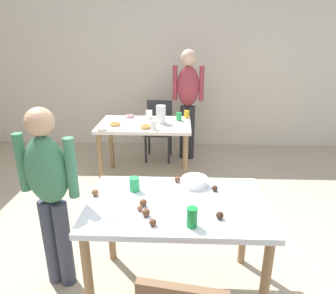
# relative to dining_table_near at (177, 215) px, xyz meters

# --- Properties ---
(ground_plane) EXTENTS (6.40, 6.40, 0.00)m
(ground_plane) POSITION_rel_dining_table_near_xyz_m (-0.00, 0.12, -0.65)
(ground_plane) COLOR tan
(wall_back) EXTENTS (6.40, 0.10, 2.60)m
(wall_back) POSITION_rel_dining_table_near_xyz_m (-0.00, 3.32, 0.65)
(wall_back) COLOR beige
(wall_back) RESTS_ON ground_plane
(dining_table_near) EXTENTS (1.21, 0.77, 0.75)m
(dining_table_near) POSITION_rel_dining_table_near_xyz_m (0.00, 0.00, 0.00)
(dining_table_near) COLOR silver
(dining_table_near) RESTS_ON ground_plane
(dining_table_far) EXTENTS (1.16, 0.75, 0.75)m
(dining_table_far) POSITION_rel_dining_table_near_xyz_m (-0.43, 1.93, -0.00)
(dining_table_far) COLOR silver
(dining_table_far) RESTS_ON ground_plane
(chair_far_table) EXTENTS (0.42, 0.42, 0.87)m
(chair_far_table) POSITION_rel_dining_table_near_xyz_m (-0.30, 2.66, -0.15)
(chair_far_table) COLOR #2D2D33
(chair_far_table) RESTS_ON ground_plane
(person_girl_near) EXTENTS (0.45, 0.26, 1.38)m
(person_girl_near) POSITION_rel_dining_table_near_xyz_m (-0.88, 0.05, 0.17)
(person_girl_near) COLOR #383D4C
(person_girl_near) RESTS_ON ground_plane
(person_adult_far) EXTENTS (0.46, 0.24, 1.61)m
(person_adult_far) POSITION_rel_dining_table_near_xyz_m (0.12, 2.64, 0.33)
(person_adult_far) COLOR #28282D
(person_adult_far) RESTS_ON ground_plane
(mixing_bowl) EXTENTS (0.19, 0.19, 0.06)m
(mixing_bowl) POSITION_rel_dining_table_near_xyz_m (0.13, 0.25, 0.13)
(mixing_bowl) COLOR white
(mixing_bowl) RESTS_ON dining_table_near
(soda_can) EXTENTS (0.07, 0.07, 0.12)m
(soda_can) POSITION_rel_dining_table_near_xyz_m (0.09, -0.27, 0.16)
(soda_can) COLOR #198438
(soda_can) RESTS_ON dining_table_near
(fork_near) EXTENTS (0.17, 0.02, 0.01)m
(fork_near) POSITION_rel_dining_table_near_xyz_m (-0.33, -0.24, 0.10)
(fork_near) COLOR silver
(fork_near) RESTS_ON dining_table_near
(cup_near_0) EXTENTS (0.07, 0.07, 0.10)m
(cup_near_0) POSITION_rel_dining_table_near_xyz_m (-0.31, 0.15, 0.15)
(cup_near_0) COLOR green
(cup_near_0) RESTS_ON dining_table_near
(cake_ball_0) EXTENTS (0.05, 0.05, 0.05)m
(cake_ball_0) POSITION_rel_dining_table_near_xyz_m (0.26, -0.19, 0.13)
(cake_ball_0) COLOR #3D2319
(cake_ball_0) RESTS_ON dining_table_near
(cake_ball_1) EXTENTS (0.05, 0.05, 0.05)m
(cake_ball_1) POSITION_rel_dining_table_near_xyz_m (-0.14, -0.28, 0.12)
(cake_ball_1) COLOR brown
(cake_ball_1) RESTS_ON dining_table_near
(cake_ball_2) EXTENTS (0.05, 0.05, 0.05)m
(cake_ball_2) POSITION_rel_dining_table_near_xyz_m (-0.22, -0.06, 0.13)
(cake_ball_2) COLOR brown
(cake_ball_2) RESTS_ON dining_table_near
(cake_ball_3) EXTENTS (0.05, 0.05, 0.05)m
(cake_ball_3) POSITION_rel_dining_table_near_xyz_m (-0.19, -0.18, 0.13)
(cake_ball_3) COLOR brown
(cake_ball_3) RESTS_ON dining_table_near
(cake_ball_4) EXTENTS (0.04, 0.04, 0.04)m
(cake_ball_4) POSITION_rel_dining_table_near_xyz_m (0.27, 0.17, 0.12)
(cake_ball_4) COLOR #3D2319
(cake_ball_4) RESTS_ON dining_table_near
(cake_ball_5) EXTENTS (0.04, 0.04, 0.04)m
(cake_ball_5) POSITION_rel_dining_table_near_xyz_m (-0.24, -0.12, 0.12)
(cake_ball_5) COLOR brown
(cake_ball_5) RESTS_ON dining_table_near
(cake_ball_6) EXTENTS (0.05, 0.05, 0.05)m
(cake_ball_6) POSITION_rel_dining_table_near_xyz_m (-0.57, 0.07, 0.13)
(cake_ball_6) COLOR brown
(cake_ball_6) RESTS_ON dining_table_near
(cake_ball_7) EXTENTS (0.05, 0.05, 0.05)m
(cake_ball_7) POSITION_rel_dining_table_near_xyz_m (0.00, 0.30, 0.12)
(cake_ball_7) COLOR brown
(cake_ball_7) RESTS_ON dining_table_near
(pitcher_far) EXTENTS (0.12, 0.12, 0.23)m
(pitcher_far) POSITION_rel_dining_table_near_xyz_m (-0.23, 1.95, 0.21)
(pitcher_far) COLOR white
(pitcher_far) RESTS_ON dining_table_far
(cup_far_0) EXTENTS (0.07, 0.07, 0.10)m
(cup_far_0) POSITION_rel_dining_table_near_xyz_m (0.10, 2.21, 0.15)
(cup_far_0) COLOR yellow
(cup_far_0) RESTS_ON dining_table_far
(cup_far_1) EXTENTS (0.08, 0.08, 0.11)m
(cup_far_1) POSITION_rel_dining_table_near_xyz_m (-0.30, 1.66, 0.16)
(cup_far_1) COLOR white
(cup_far_1) RESTS_ON dining_table_far
(cup_far_2) EXTENTS (0.07, 0.07, 0.10)m
(cup_far_2) POSITION_rel_dining_table_near_xyz_m (0.00, 2.08, 0.15)
(cup_far_2) COLOR green
(cup_far_2) RESTS_ON dining_table_far
(cup_far_3) EXTENTS (0.09, 0.09, 0.11)m
(cup_far_3) POSITION_rel_dining_table_near_xyz_m (-0.40, 2.16, 0.16)
(cup_far_3) COLOR white
(cup_far_3) RESTS_ON dining_table_far
(donut_far_0) EXTENTS (0.11, 0.11, 0.03)m
(donut_far_0) POSITION_rel_dining_table_near_xyz_m (-0.90, 1.60, 0.12)
(donut_far_0) COLOR white
(donut_far_0) RESTS_ON dining_table_far
(donut_far_1) EXTENTS (0.14, 0.14, 0.04)m
(donut_far_1) POSITION_rel_dining_table_near_xyz_m (-0.39, 1.71, 0.12)
(donut_far_1) COLOR gold
(donut_far_1) RESTS_ON dining_table_far
(donut_far_2) EXTENTS (0.13, 0.13, 0.04)m
(donut_far_2) POSITION_rel_dining_table_near_xyz_m (-0.78, 1.81, 0.12)
(donut_far_2) COLOR gold
(donut_far_2) RESTS_ON dining_table_far
(donut_far_3) EXTENTS (0.12, 0.12, 0.04)m
(donut_far_3) POSITION_rel_dining_table_near_xyz_m (-0.67, 2.20, 0.12)
(donut_far_3) COLOR pink
(donut_far_3) RESTS_ON dining_table_far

